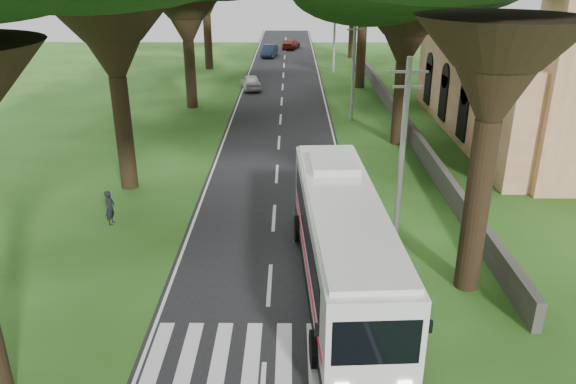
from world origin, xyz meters
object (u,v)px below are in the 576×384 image
Objects in this scene: coach_bus at (342,240)px; distant_car_a at (251,82)px; pole_far at (334,33)px; distant_car_c at (291,44)px; pole_mid at (353,66)px; church at (545,66)px; distant_car_b at (270,51)px; pole_near at (402,149)px; pedestrian at (110,207)px.

distant_car_a is at bearing 96.29° from coach_bus.
distant_car_c is (-4.70, 17.31, -3.52)m from pole_far.
pole_mid is 0.62× the size of coach_bus.
church reaches higher than distant_car_b.
distant_car_b is at bearing 103.69° from pole_mid.
distant_car_c is (-4.70, 37.31, -3.52)m from pole_mid.
pole_near is at bearing 53.25° from coach_bus.
pedestrian is (-13.13, 1.38, -3.35)m from pole_near.
distant_car_b is at bearing -103.31° from distant_car_a.
pole_near is 5.48m from coach_bus.
distant_car_a is at bearing -132.97° from pole_far.
coach_bus reaches higher than pedestrian.
church is 5.42× the size of distant_car_b.
coach_bus is at bearing -127.55° from church.
distant_car_b is at bearing 98.37° from pole_near.
coach_bus is (-2.80, -44.19, -2.16)m from pole_far.
pole_mid is at bearing 117.81° from distant_car_a.
pole_near is 51.16m from distant_car_b.
church is at bearing -52.31° from distant_car_b.
pole_mid reaches higher than distant_car_c.
distant_car_a is (-20.86, 15.33, -4.17)m from church.
pedestrian is at bearing -150.93° from church.
coach_bus is at bearing -123.80° from pole_near.
church is 3.00× the size of pole_near.
church is 26.22m from distant_car_a.
pole_mid is 37.77m from distant_car_c.
distant_car_b is 1.01× the size of distant_car_c.
pole_mid is 1.81× the size of distant_car_b.
pedestrian is at bearing 174.02° from pole_near.
pole_near is at bearing 95.20° from distant_car_a.
pedestrian is at bearing -108.77° from pole_far.
pedestrian is (-8.43, -55.93, 0.17)m from distant_car_c.
pedestrian is (-13.13, -18.62, -3.35)m from pole_mid.
pedestrian reaches higher than distant_car_a.
pole_mid is 1.92× the size of distant_car_a.
church is 27.41m from pole_far.
distant_car_a is 19.66m from distant_car_b.
pole_mid is at bearing 160.19° from church.
pole_near is 40.00m from pole_far.
pole_mid is 14.23m from distant_car_a.
pole_far is (-12.36, 24.45, -0.73)m from church.
pole_mid is 23.03m from pedestrian.
distant_car_b is 49.46m from pedestrian.
church is at bearing -63.18° from pole_far.
church is 29.45m from pedestrian.
pole_mid is at bearing 111.86° from distant_car_c.
pole_far is at bearing -46.55° from distant_car_b.
pole_mid and pole_far have the same top height.
church reaches higher than pole_near.
coach_bus is (-2.80, -24.19, -2.16)m from pole_mid.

